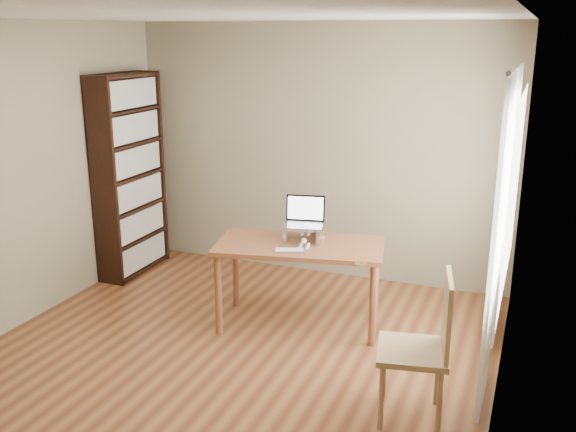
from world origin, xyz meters
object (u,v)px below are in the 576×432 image
Objects in this scene: desk at (300,254)px; laptop at (305,218)px; bookshelf at (130,176)px; keyboard at (290,250)px; chair at (425,344)px; cat at (308,233)px.

laptop reaches higher than desk.
bookshelf is 2.29m from keyboard.
keyboard is (-0.01, -0.36, -0.18)m from laptop.
keyboard is at bearing -21.10° from bookshelf.
keyboard is at bearing 135.87° from chair.
keyboard is 1.54m from chair.
desk is (2.13, -0.60, -0.40)m from bookshelf.
chair is (1.27, -1.06, -0.10)m from desk.
chair is (3.40, -1.66, -0.49)m from bookshelf.
bookshelf reaches higher than desk.
cat is (0.05, 0.33, 0.05)m from keyboard.
chair reaches higher than keyboard.
cat reaches higher than desk.
bookshelf is at bearing 152.71° from desk.
laptop is at bearing 128.64° from cat.
laptop is (2.13, -0.46, -0.11)m from bookshelf.
chair is at bearing -51.44° from desk.
bookshelf reaches higher than cat.
laptop is 0.14m from cat.
cat is (0.04, 0.11, 0.16)m from desk.
keyboard is at bearing -102.64° from laptop.
laptop is (0.00, 0.14, 0.29)m from desk.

